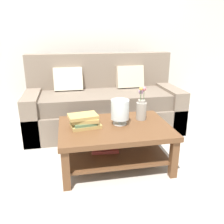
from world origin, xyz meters
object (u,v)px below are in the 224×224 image
(couch, at_px, (103,104))
(book_stack_main, at_px, (84,121))
(coffee_table, at_px, (114,136))
(glass_hurricane_vase, at_px, (120,110))
(flower_pitcher, at_px, (141,108))

(couch, xyz_separation_m, book_stack_main, (-0.35, -1.00, 0.14))
(coffee_table, bearing_deg, couch, 87.45)
(coffee_table, bearing_deg, glass_hurricane_vase, 33.75)
(coffee_table, xyz_separation_m, flower_pitcher, (0.33, 0.14, 0.25))
(couch, relative_size, flower_pitcher, 5.76)
(book_stack_main, distance_m, flower_pitcher, 0.64)
(book_stack_main, xyz_separation_m, glass_hurricane_vase, (0.37, 0.01, 0.09))
(glass_hurricane_vase, bearing_deg, couch, 91.18)
(couch, height_order, glass_hurricane_vase, couch)
(coffee_table, bearing_deg, flower_pitcher, 22.78)
(coffee_table, distance_m, book_stack_main, 0.36)
(couch, height_order, book_stack_main, couch)
(couch, bearing_deg, glass_hurricane_vase, -88.82)
(couch, distance_m, flower_pitcher, 0.96)
(couch, distance_m, coffee_table, 1.03)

